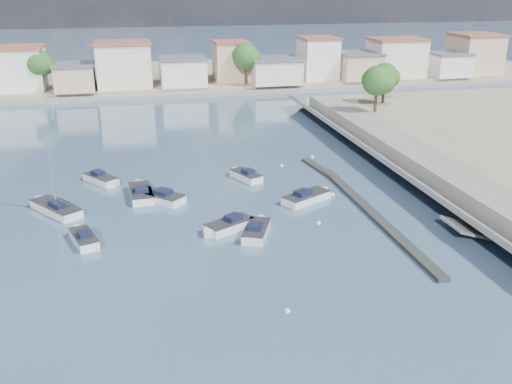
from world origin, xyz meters
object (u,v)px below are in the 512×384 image
Objects in this scene: motorboat_e at (141,193)px; motorboat_f at (245,176)px; motorboat_g at (102,180)px; motorboat_h at (308,197)px; motorboat_a at (83,238)px; motorboat_d at (227,227)px; motorboat_b at (257,230)px; motorboat_c at (157,197)px; sailboat at (55,208)px.

motorboat_e is 11.79m from motorboat_f.
motorboat_g is 22.52m from motorboat_h.
motorboat_a and motorboat_e have the same top height.
motorboat_f is (4.30, 13.21, 0.00)m from motorboat_d.
motorboat_h is at bearing -26.05° from motorboat_g.
motorboat_b is 12.88m from motorboat_c.
sailboat reaches higher than motorboat_g.
motorboat_h is (16.27, -4.98, 0.00)m from motorboat_e.
motorboat_g is at bearing 130.58° from motorboat_c.
motorboat_g is 0.84× the size of motorboat_h.
motorboat_h is (6.74, 6.63, 0.00)m from motorboat_b.
motorboat_d is at bearing -27.13° from sailboat.
motorboat_e is (-1.53, 1.52, -0.00)m from motorboat_c.
motorboat_a is 1.00× the size of motorboat_f.
motorboat_a is 10.81m from motorboat_c.
sailboat is (-4.18, -7.38, 0.03)m from motorboat_g.
motorboat_e is at bearing 124.71° from motorboat_d.
motorboat_c is 0.59× the size of sailboat.
motorboat_f is at bearing 121.50° from motorboat_h.
motorboat_g is (-11.10, 15.21, 0.00)m from motorboat_d.
motorboat_c is at bearing 5.61° from sailboat.
motorboat_e is at bearing 129.36° from motorboat_b.
motorboat_b is 0.55× the size of sailboat.
motorboat_e is (-7.14, 10.30, 0.00)m from motorboat_d.
motorboat_a is at bearing -94.27° from motorboat_g.
motorboat_d is at bearing -149.80° from motorboat_h.
motorboat_h is at bearing -58.50° from motorboat_f.
motorboat_e is at bearing 63.18° from motorboat_a.
sailboat is at bearing -119.54° from motorboat_g.
motorboat_b is at bearing -28.85° from motorboat_d.
motorboat_e is 1.34× the size of motorboat_f.
motorboat_h is (9.13, 5.31, 0.00)m from motorboat_d.
motorboat_c is at bearing -44.68° from motorboat_e.
motorboat_g is (1.12, 14.97, 0.00)m from motorboat_a.
motorboat_c is 0.96× the size of motorboat_h.
motorboat_c and motorboat_d have the same top height.
sailboat is at bearing 152.87° from motorboat_d.
motorboat_h is at bearing -13.24° from motorboat_c.
motorboat_a is 0.86× the size of motorboat_c.
motorboat_h is at bearing 13.37° from motorboat_a.
sailboat reaches higher than motorboat_e.
motorboat_b is 19.91m from sailboat.
motorboat_f is at bearing 82.55° from motorboat_b.
motorboat_b is at bearing -97.45° from motorboat_f.
motorboat_a is 12.22m from motorboat_d.
motorboat_b is 1.09× the size of motorboat_f.
motorboat_g is (-15.40, 2.00, 0.00)m from motorboat_f.
motorboat_d is 17.17m from sailboat.
motorboat_b is 1.04× the size of motorboat_d.
motorboat_e is at bearing 135.32° from motorboat_c.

